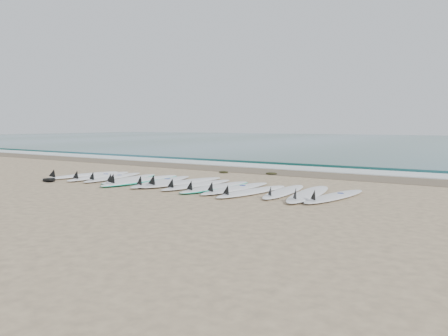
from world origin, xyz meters
The scene contains 22 objects.
ground centered at (0.00, 0.00, 0.00)m, with size 120.00×120.00×0.00m, color tan.
ocean centered at (0.00, 32.50, 0.01)m, with size 120.00×55.00×0.03m, color #265E61.
wet_sand_band centered at (0.00, 4.10, 0.01)m, with size 120.00×1.80×0.01m, color brown.
foam_band centered at (0.00, 5.50, 0.02)m, with size 120.00×1.40×0.04m, color silver.
wave_crest centered at (0.00, 7.00, 0.05)m, with size 120.00×1.00×0.10m, color #265E61.
surfboard_0 centered at (-3.81, -0.26, 0.06)m, with size 0.79×2.63×0.33m.
surfboard_1 centered at (-3.18, -0.13, 0.06)m, with size 0.86×2.63×0.33m.
surfboard_2 centered at (-2.64, -0.09, 0.06)m, with size 0.91×2.56×0.32m.
surfboard_3 centered at (-2.02, -0.04, 0.05)m, with size 0.93×2.45×0.30m.
surfboard_4 centered at (-1.47, -0.17, 0.05)m, with size 0.75×2.86×0.36m.
surfboard_5 centered at (-0.83, -0.09, 0.06)m, with size 0.93×2.75×0.35m.
surfboard_6 centered at (-0.28, 0.09, 0.06)m, with size 1.04×2.84×0.36m.
surfboard_7 centered at (0.30, -0.07, 0.06)m, with size 0.79×2.55×0.32m.
surfboard_8 centered at (0.90, -0.10, 0.05)m, with size 0.86×2.58×0.32m.
surfboard_9 centered at (1.44, -0.07, 0.06)m, with size 0.78×2.58×0.33m.
surfboard_10 centered at (1.99, -0.26, 0.05)m, with size 0.89×2.49×0.31m.
surfboard_11 centered at (2.62, 0.11, 0.05)m, with size 0.69×2.40×0.30m.
surfboard_12 centered at (3.22, 0.07, 0.06)m, with size 0.84×2.74×0.34m.
surfboard_13 centered at (3.78, 0.09, 0.05)m, with size 0.89×2.44×0.31m.
seaweed_near centered at (-0.80, 2.94, 0.03)m, with size 0.33×0.26×0.06m, color black.
seaweed_far centered at (0.70, 3.36, 0.04)m, with size 0.37×0.29×0.07m, color black.
leash_coil centered at (-3.67, -1.42, 0.05)m, with size 0.46×0.36×0.11m.
Camera 1 is at (6.73, -8.80, 1.55)m, focal length 35.00 mm.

